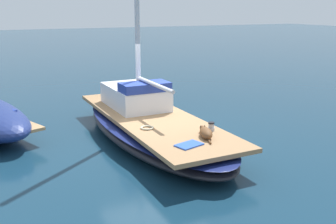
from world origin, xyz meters
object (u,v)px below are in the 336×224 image
(deck_winch, at_px, (211,127))
(coiled_rope, at_px, (147,128))
(deck_towel, at_px, (189,145))
(dog_brown, at_px, (206,132))
(sailboat_main, at_px, (152,128))

(deck_winch, bearing_deg, coiled_rope, 147.68)
(deck_winch, xyz_separation_m, deck_towel, (-0.96, -0.67, -0.08))
(dog_brown, xyz_separation_m, deck_winch, (0.36, 0.34, -0.01))
(sailboat_main, distance_m, deck_towel, 2.52)
(dog_brown, bearing_deg, deck_winch, 43.56)
(sailboat_main, relative_size, deck_winch, 34.57)
(coiled_rope, relative_size, deck_towel, 0.58)
(dog_brown, xyz_separation_m, deck_towel, (-0.61, -0.33, -0.09))
(deck_towel, bearing_deg, dog_brown, 28.82)
(coiled_rope, height_order, deck_towel, coiled_rope)
(sailboat_main, height_order, deck_towel, deck_towel)
(sailboat_main, relative_size, dog_brown, 7.84)
(deck_winch, height_order, deck_towel, deck_winch)
(sailboat_main, xyz_separation_m, coiled_rope, (-0.55, -1.00, 0.35))
(deck_towel, bearing_deg, coiled_rope, 102.42)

